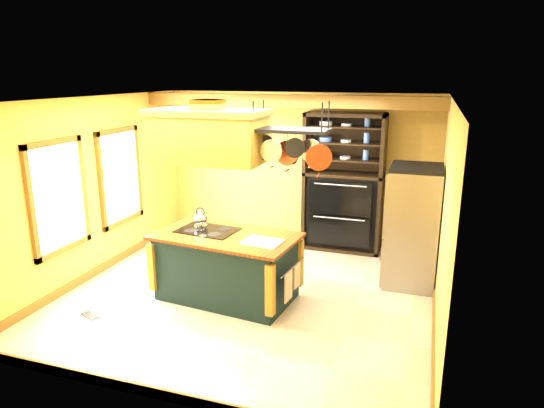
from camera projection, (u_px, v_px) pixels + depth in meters
The scene contains 15 objects.
floor at pixel (251, 292), 6.92m from camera, with size 5.00×5.00×0.00m, color beige.
ceiling at pixel (248, 99), 6.22m from camera, with size 5.00×5.00×0.00m, color white.
wall_back at pixel (298, 168), 8.86m from camera, with size 5.00×0.02×2.70m, color #BE9945.
wall_front at pixel (150, 269), 4.28m from camera, with size 5.00×0.02×2.70m, color #BE9945.
wall_left at pixel (95, 187), 7.32m from camera, with size 0.02×5.00×2.70m, color #BE9945.
wall_right at pixel (444, 217), 5.82m from camera, with size 0.02×5.00×2.70m, color #BE9945.
ceiling_beam at pixel (286, 101), 7.81m from camera, with size 5.00×0.15×0.20m, color brown.
window_near at pixel (59, 197), 6.57m from camera, with size 0.06×1.06×1.56m.
window_far at pixel (121, 177), 7.85m from camera, with size 0.06×1.06×1.56m.
kitchen_island at pixel (227, 266), 6.64m from camera, with size 2.02×1.27×1.11m.
range_hood at pixel (209, 135), 6.23m from camera, with size 1.50×0.85×0.80m.
pot_rack at pixel (292, 141), 5.90m from camera, with size 1.02×0.47×0.81m.
refrigerator at pixel (411, 229), 7.04m from camera, with size 0.75×0.88×1.72m.
hutch at pixel (343, 198), 8.47m from camera, with size 1.35×0.61×2.39m.
floor_register at pixel (90, 315), 6.24m from camera, with size 0.28×0.12×0.01m, color black.
Camera 1 is at (2.27, -5.94, 3.02)m, focal length 32.00 mm.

